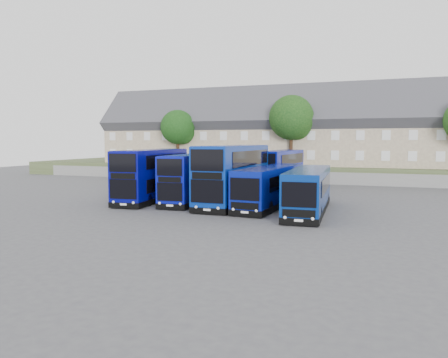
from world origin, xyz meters
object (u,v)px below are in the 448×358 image
coach_east_a (270,187)px  tree_west (179,128)px  tree_mid (293,119)px  dd_front_left (153,176)px  dd_front_mid (192,179)px

coach_east_a → tree_west: 28.86m
coach_east_a → tree_mid: 22.89m
dd_front_left → dd_front_mid: bearing=-2.3°
dd_front_mid → tree_mid: size_ratio=1.14×
dd_front_left → coach_east_a: (10.86, -0.03, -0.63)m
coach_east_a → tree_west: tree_west is taller
tree_west → dd_front_left: bearing=-69.7°
coach_east_a → tree_west: size_ratio=1.55×
dd_front_left → coach_east_a: dd_front_left is taller
coach_east_a → tree_mid: bearing=100.2°
coach_east_a → tree_mid: size_ratio=1.29×
tree_mid → dd_front_left: bearing=-110.5°
tree_west → tree_mid: bearing=1.8°
dd_front_mid → dd_front_left: bearing=178.3°
dd_front_mid → coach_east_a: dd_front_mid is taller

